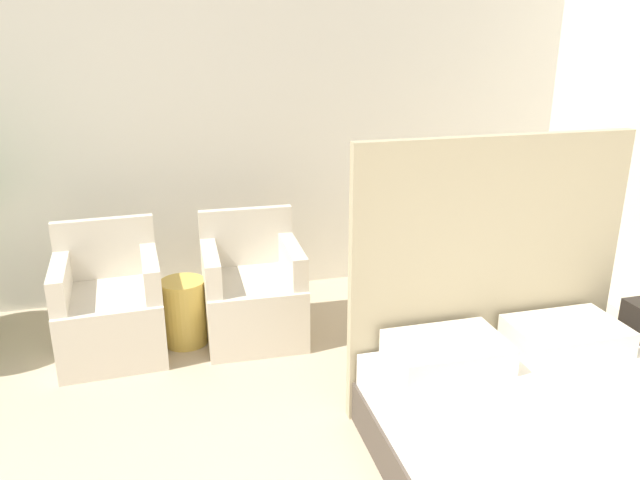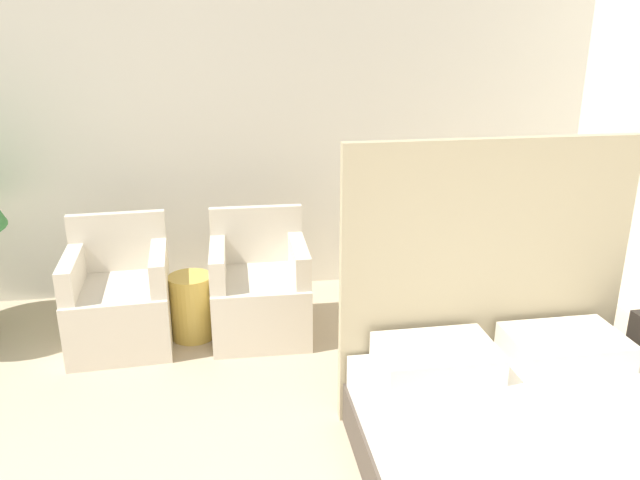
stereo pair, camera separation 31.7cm
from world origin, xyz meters
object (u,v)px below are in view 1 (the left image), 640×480
at_px(armchair_near_window_left, 111,313).
at_px(side_table, 184,312).
at_px(armchair_near_window_right, 253,298).
at_px(bed, 593,469).

xyz_separation_m(armchair_near_window_left, side_table, (0.46, 0.02, -0.06)).
bearing_deg(armchair_near_window_right, armchair_near_window_left, -178.64).
bearing_deg(side_table, armchair_near_window_left, -177.46).
xyz_separation_m(bed, armchair_near_window_left, (-2.04, 2.05, 0.02)).
relative_size(armchair_near_window_right, side_table, 1.87).
relative_size(bed, side_table, 5.01).
xyz_separation_m(bed, armchair_near_window_right, (-1.12, 2.05, 0.02)).
bearing_deg(bed, side_table, 127.37).
distance_m(armchair_near_window_left, armchair_near_window_right, 0.92).
relative_size(armchair_near_window_left, side_table, 1.87).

